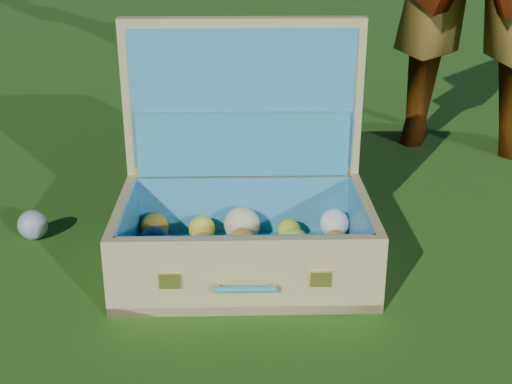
% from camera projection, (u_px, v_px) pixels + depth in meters
% --- Properties ---
extents(ground, '(60.00, 60.00, 0.00)m').
position_uv_depth(ground, '(186.00, 255.00, 1.59)').
color(ground, '#215114').
rests_on(ground, ground).
extents(stray_ball, '(0.07, 0.07, 0.07)m').
position_uv_depth(stray_ball, '(33.00, 225.00, 1.65)').
color(stray_ball, teal).
rests_on(stray_ball, ground).
extents(suitcase, '(0.63, 0.55, 0.51)m').
position_uv_depth(suitcase, '(245.00, 199.00, 1.51)').
color(suitcase, tan).
rests_on(suitcase, ground).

